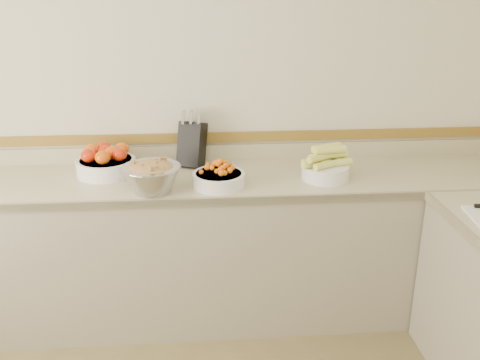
{
  "coord_description": "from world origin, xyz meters",
  "views": [
    {
      "loc": [
        0.15,
        -1.23,
        1.97
      ],
      "look_at": [
        0.35,
        1.35,
        1.0
      ],
      "focal_mm": 40.0,
      "sensor_mm": 36.0,
      "label": 1
    }
  ],
  "objects": [
    {
      "name": "cherry_tomato_bowl",
      "position": [
        0.25,
        1.53,
        0.95
      ],
      "size": [
        0.29,
        0.29,
        0.16
      ],
      "color": "white",
      "rests_on": "counter_back"
    },
    {
      "name": "back_wall",
      "position": [
        0.0,
        2.0,
        1.3
      ],
      "size": [
        4.0,
        0.0,
        4.0
      ],
      "primitive_type": "plane",
      "rotation": [
        1.57,
        0.0,
        0.0
      ],
      "color": "beige",
      "rests_on": "ground_plane"
    },
    {
      "name": "counter_back",
      "position": [
        0.0,
        1.68,
        0.45
      ],
      "size": [
        4.0,
        0.65,
        1.08
      ],
      "color": "#BFB78B",
      "rests_on": "ground_plane"
    },
    {
      "name": "rhubarb_bowl",
      "position": [
        -0.11,
        1.47,
        0.99
      ],
      "size": [
        0.31,
        0.31,
        0.18
      ],
      "color": "#B2B2BA",
      "rests_on": "counter_back"
    },
    {
      "name": "knife_block",
      "position": [
        0.1,
        1.9,
        1.04
      ],
      "size": [
        0.2,
        0.22,
        0.35
      ],
      "color": "black",
      "rests_on": "counter_back"
    },
    {
      "name": "tomato_bowl",
      "position": [
        -0.4,
        1.78,
        0.97
      ],
      "size": [
        0.34,
        0.34,
        0.17
      ],
      "color": "white",
      "rests_on": "counter_back"
    },
    {
      "name": "corn_bowl",
      "position": [
        0.86,
        1.6,
        0.97
      ],
      "size": [
        0.3,
        0.27,
        0.2
      ],
      "color": "white",
      "rests_on": "counter_back"
    }
  ]
}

